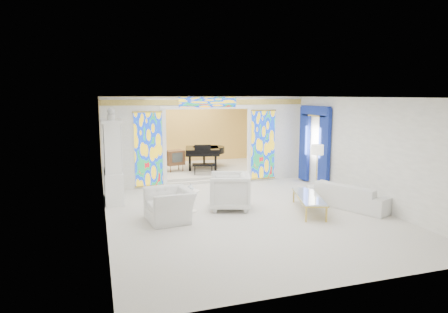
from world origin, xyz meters
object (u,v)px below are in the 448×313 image
object	(u,v)px
china_cabinet	(113,161)
grand_piano	(205,151)
armchair_right	(230,191)
coffee_table	(309,197)
tv_console	(175,158)
armchair_left	(170,205)
sofa	(350,195)

from	to	relation	value
china_cabinet	grand_piano	distance (m)	5.11
armchair_right	coffee_table	xyz separation A→B (m)	(1.91, -0.88, -0.10)
armchair_right	tv_console	distance (m)	4.95
armchair_left	armchair_right	xyz separation A→B (m)	(1.73, 0.52, 0.10)
grand_piano	tv_console	world-z (taller)	grand_piano
armchair_left	grand_piano	bearing A→B (deg)	150.46
armchair_left	tv_console	bearing A→B (deg)	161.42
china_cabinet	armchair_left	size ratio (longest dim) A/B	2.28
armchair_left	grand_piano	distance (m)	6.35
china_cabinet	coffee_table	bearing A→B (deg)	-28.94
sofa	armchair_right	bearing A→B (deg)	51.26
china_cabinet	grand_piano	xyz separation A→B (m)	(3.70, 3.51, -0.32)
china_cabinet	sofa	distance (m)	6.76
armchair_left	armchair_right	size ratio (longest dim) A/B	1.11
coffee_table	grand_piano	world-z (taller)	grand_piano
armchair_left	sofa	world-z (taller)	armchair_left
tv_console	sofa	bearing A→B (deg)	-73.86
armchair_left	tv_console	size ratio (longest dim) A/B	1.51
armchair_right	tv_console	xyz separation A→B (m)	(-0.57, 4.92, 0.21)
coffee_table	tv_console	size ratio (longest dim) A/B	2.54
tv_console	coffee_table	bearing A→B (deg)	-84.02
armchair_left	tv_console	xyz separation A→B (m)	(1.16, 5.43, 0.31)
sofa	coffee_table	world-z (taller)	sofa
sofa	grand_piano	distance (m)	6.65
armchair_right	china_cabinet	bearing A→B (deg)	-102.96
sofa	coffee_table	bearing A→B (deg)	67.83
coffee_table	grand_piano	size ratio (longest dim) A/B	0.78
sofa	grand_piano	xyz separation A→B (m)	(-2.47, 6.15, 0.51)
tv_console	china_cabinet	bearing A→B (deg)	-144.63
armchair_right	grand_piano	size ratio (longest dim) A/B	0.42
coffee_table	grand_piano	distance (m)	6.32
coffee_table	tv_console	bearing A→B (deg)	113.15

